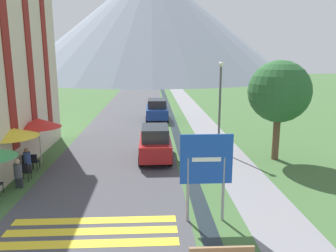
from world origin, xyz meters
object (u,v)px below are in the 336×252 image
at_px(cafe_umbrella_rear_red, 38,123).
at_px(streetlamp, 220,99).
at_px(cafe_chair_far_right, 27,161).
at_px(parked_car_near, 155,143).
at_px(person_seated_near, 18,172).
at_px(parked_car_far, 157,110).
at_px(cafe_umbrella_middle_yellow, 10,132).
at_px(cafe_chair_far_left, 34,161).
at_px(cafe_chair_middle, 24,170).
at_px(person_seated_far, 27,159).
at_px(road_sign, 206,166).
at_px(tree_by_path, 279,92).

height_order(cafe_umbrella_rear_red, streetlamp, streetlamp).
bearing_deg(cafe_umbrella_rear_red, cafe_chair_far_right, -98.74).
distance_m(parked_car_near, cafe_umbrella_rear_red, 6.07).
bearing_deg(person_seated_near, cafe_umbrella_rear_red, 92.89).
distance_m(parked_car_far, cafe_umbrella_middle_yellow, 15.25).
bearing_deg(parked_car_far, streetlamp, -70.82).
height_order(cafe_chair_far_right, cafe_umbrella_rear_red, cafe_umbrella_rear_red).
bearing_deg(parked_car_near, cafe_chair_far_left, -165.00).
distance_m(person_seated_near, streetlamp, 10.97).
xyz_separation_m(parked_car_near, cafe_chair_far_right, (-6.14, -1.65, -0.39)).
bearing_deg(cafe_chair_far_right, cafe_chair_middle, -86.44).
bearing_deg(person_seated_far, road_sign, -33.00).
xyz_separation_m(road_sign, cafe_chair_far_left, (-7.47, 5.29, -1.40)).
height_order(parked_car_near, person_seated_far, parked_car_near).
relative_size(parked_car_near, cafe_chair_middle, 4.55).
xyz_separation_m(road_sign, cafe_umbrella_rear_red, (-7.53, 6.54, 0.20)).
bearing_deg(cafe_chair_far_right, parked_car_near, 3.94).
xyz_separation_m(cafe_chair_far_left, person_seated_near, (0.10, -2.12, 0.19)).
bearing_deg(tree_by_path, person_seated_near, -164.53).
distance_m(cafe_umbrella_middle_yellow, tree_by_path, 13.17).
height_order(cafe_chair_far_right, person_seated_near, person_seated_near).
xyz_separation_m(cafe_chair_far_right, cafe_chair_far_left, (0.27, 0.08, 0.00)).
height_order(person_seated_near, streetlamp, streetlamp).
xyz_separation_m(parked_car_far, cafe_chair_far_right, (-6.42, -12.83, -0.40)).
relative_size(cafe_umbrella_middle_yellow, cafe_umbrella_rear_red, 1.04).
height_order(cafe_chair_middle, cafe_umbrella_middle_yellow, cafe_umbrella_middle_yellow).
distance_m(parked_car_far, streetlamp, 10.65).
bearing_deg(cafe_chair_far_left, tree_by_path, 11.42).
xyz_separation_m(person_seated_far, tree_by_path, (12.49, 1.60, 2.94)).
height_order(parked_car_near, cafe_umbrella_middle_yellow, cafe_umbrella_middle_yellow).
distance_m(cafe_chair_far_right, cafe_umbrella_rear_red, 2.09).
distance_m(cafe_umbrella_rear_red, person_seated_far, 2.14).
relative_size(person_seated_far, tree_by_path, 0.24).
bearing_deg(parked_car_far, cafe_umbrella_rear_red, -118.39).
bearing_deg(cafe_umbrella_middle_yellow, tree_by_path, 9.43).
bearing_deg(parked_car_near, person_seated_far, -162.47).
distance_m(parked_car_near, tree_by_path, 7.01).
bearing_deg(cafe_chair_far_left, person_seated_near, -81.64).
bearing_deg(person_seated_far, cafe_chair_middle, -77.32).
relative_size(cafe_chair_far_left, tree_by_path, 0.16).
xyz_separation_m(cafe_umbrella_middle_yellow, cafe_umbrella_rear_red, (0.52, 2.13, -0.01)).
relative_size(cafe_umbrella_middle_yellow, person_seated_far, 1.97).
relative_size(parked_car_near, cafe_chair_far_right, 4.55).
relative_size(parked_car_far, person_seated_near, 3.36).
bearing_deg(tree_by_path, cafe_umbrella_rear_red, -179.94).
xyz_separation_m(cafe_chair_far_right, tree_by_path, (12.59, 1.34, 3.12)).
bearing_deg(tree_by_path, road_sign, -126.51).
bearing_deg(cafe_chair_far_left, parked_car_far, 69.82).
bearing_deg(parked_car_near, cafe_umbrella_middle_yellow, -159.19).
distance_m(cafe_chair_far_left, person_seated_near, 2.13).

